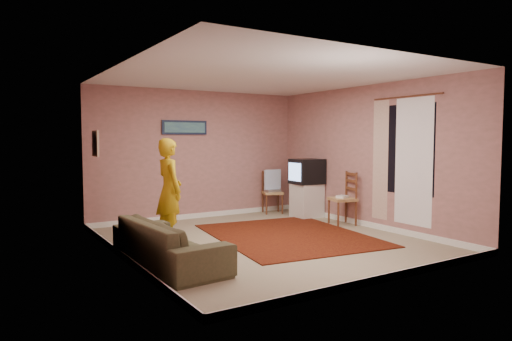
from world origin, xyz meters
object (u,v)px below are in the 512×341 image
sofa (169,242)px  tv_cabinet (307,200)px  crt_tv (307,171)px  chair_a (273,188)px  chair_b (342,193)px  person (169,190)px

sofa → tv_cabinet: bearing=-67.3°
crt_tv → chair_a: crt_tv is taller
chair_b → person: size_ratio=0.33×
tv_cabinet → chair_a: bearing=111.5°
chair_a → sofa: 4.38m
crt_tv → sofa: crt_tv is taller
tv_cabinet → crt_tv: (-0.01, 0.00, 0.60)m
chair_a → person: bearing=-134.8°
sofa → person: size_ratio=1.23×
sofa → person: bearing=-25.9°
chair_a → chair_b: (0.37, -1.82, 0.05)m
chair_b → tv_cabinet: bearing=-162.5°
sofa → person: (0.51, 1.28, 0.52)m
chair_a → person: size_ratio=0.32×
chair_a → sofa: (-3.43, -2.71, -0.27)m
sofa → chair_b: bearing=-81.1°
tv_cabinet → person: (-3.24, -0.62, 0.47)m
person → chair_a: bearing=-65.2°
chair_a → sofa: bearing=-122.5°
crt_tv → chair_b: crt_tv is taller
person → chair_b: bearing=-98.1°
chair_b → person: person is taller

